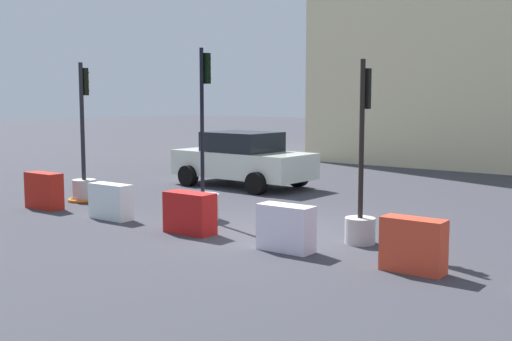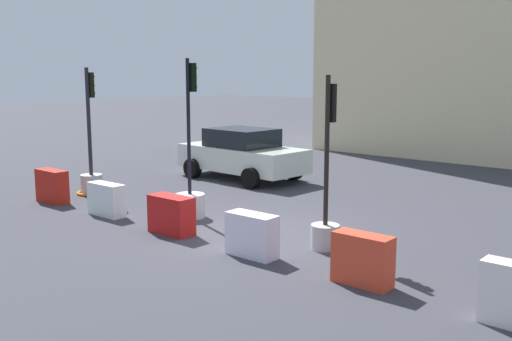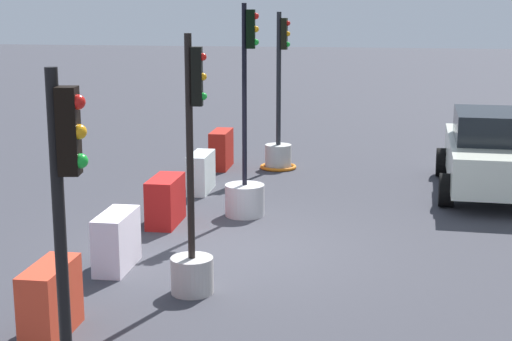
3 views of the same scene
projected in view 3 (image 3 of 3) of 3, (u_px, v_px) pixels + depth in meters
ground_plane at (228, 249)px, 12.23m from camera, size 120.00×120.00×0.00m
traffic_light_0 at (279, 142)px, 18.10m from camera, size 0.86×0.86×3.62m
traffic_light_1 at (245, 182)px, 14.04m from camera, size 0.72×0.72×3.81m
traffic_light_2 at (192, 243)px, 10.21m from camera, size 0.57×0.57×3.43m
construction_barrier_0 at (221, 149)px, 18.20m from camera, size 1.06×0.43×0.89m
construction_barrier_1 at (201, 172)px, 15.90m from camera, size 1.08×0.41×0.80m
construction_barrier_2 at (166, 201)px, 13.53m from camera, size 1.07×0.49×0.84m
construction_barrier_3 at (117, 241)px, 11.24m from camera, size 1.04×0.45×0.83m
construction_barrier_4 at (51, 301)px, 8.92m from camera, size 1.00×0.42×0.86m
car_white_van at (496, 152)px, 15.74m from camera, size 4.46×2.40×1.67m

